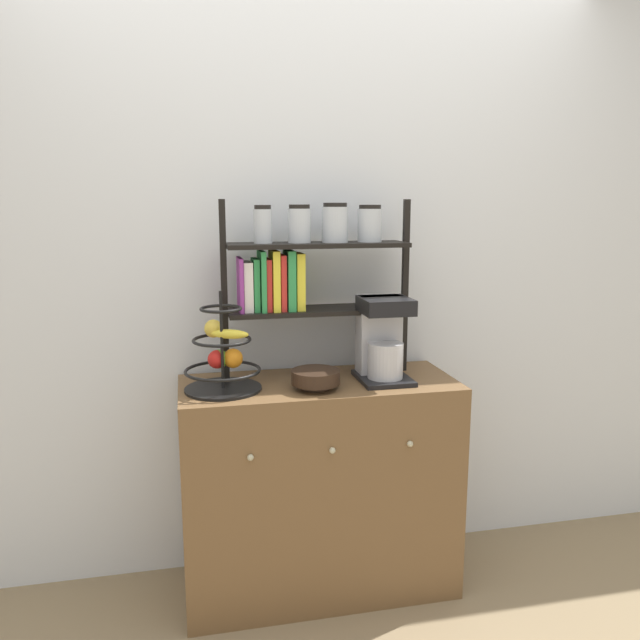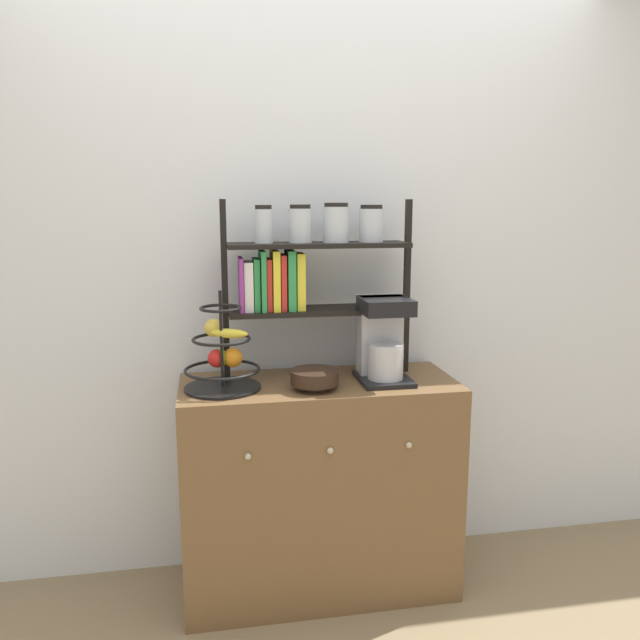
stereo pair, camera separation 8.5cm
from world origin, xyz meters
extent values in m
plane|color=#847051|center=(0.00, 0.00, 0.00)|extent=(12.00, 12.00, 0.00)
cube|color=silver|center=(0.00, 0.50, 1.30)|extent=(7.00, 0.05, 2.60)
cube|color=brown|center=(0.00, 0.23, 0.45)|extent=(1.10, 0.46, 0.89)
sphere|color=#B2AD8C|center=(-0.30, -0.01, 0.70)|extent=(0.02, 0.02, 0.02)
sphere|color=#B2AD8C|center=(0.00, -0.01, 0.70)|extent=(0.02, 0.02, 0.02)
sphere|color=#B2AD8C|center=(0.30, -0.01, 0.70)|extent=(0.02, 0.02, 0.02)
cube|color=black|center=(0.26, 0.19, 0.90)|extent=(0.20, 0.25, 0.02)
cube|color=#B7B7BC|center=(0.26, 0.26, 1.07)|extent=(0.17, 0.10, 0.32)
cylinder|color=#B7B7BC|center=(0.26, 0.17, 0.98)|extent=(0.14, 0.14, 0.14)
cube|color=black|center=(0.26, 0.18, 1.20)|extent=(0.19, 0.20, 0.06)
cylinder|color=black|center=(-0.38, 0.20, 0.90)|extent=(0.29, 0.29, 0.01)
cylinder|color=black|center=(-0.38, 0.20, 1.09)|extent=(0.01, 0.01, 0.37)
torus|color=black|center=(-0.38, 0.20, 0.97)|extent=(0.29, 0.29, 0.01)
torus|color=black|center=(-0.38, 0.20, 1.09)|extent=(0.22, 0.22, 0.01)
torus|color=black|center=(-0.38, 0.20, 1.21)|extent=(0.16, 0.16, 0.01)
sphere|color=red|center=(-0.40, 0.24, 1.00)|extent=(0.07, 0.07, 0.07)
sphere|color=#6BAD33|center=(-0.39, 0.24, 1.00)|extent=(0.07, 0.07, 0.07)
sphere|color=orange|center=(-0.34, 0.23, 1.01)|extent=(0.08, 0.08, 0.08)
ellipsoid|color=yellow|center=(-0.35, 0.20, 1.11)|extent=(0.15, 0.09, 0.04)
sphere|color=gold|center=(-0.41, 0.25, 1.12)|extent=(0.07, 0.07, 0.07)
cylinder|color=black|center=(-0.03, 0.14, 0.90)|extent=(0.10, 0.10, 0.02)
cylinder|color=black|center=(-0.03, 0.14, 0.94)|extent=(0.19, 0.19, 0.05)
cube|color=black|center=(-0.36, 0.33, 1.25)|extent=(0.02, 0.02, 0.72)
cube|color=black|center=(0.39, 0.33, 1.25)|extent=(0.02, 0.02, 0.72)
cube|color=black|center=(0.01, 0.33, 1.16)|extent=(0.72, 0.20, 0.02)
cube|color=black|center=(0.01, 0.33, 1.43)|extent=(0.72, 0.20, 0.02)
cube|color=#8C338C|center=(-0.30, 0.33, 1.28)|extent=(0.02, 0.15, 0.21)
cube|color=white|center=(-0.27, 0.33, 1.27)|extent=(0.03, 0.13, 0.20)
cube|color=#2D8C47|center=(-0.24, 0.33, 1.28)|extent=(0.02, 0.12, 0.21)
cube|color=#2D8C47|center=(-0.21, 0.33, 1.29)|extent=(0.02, 0.16, 0.24)
cube|color=red|center=(-0.19, 0.33, 1.28)|extent=(0.02, 0.13, 0.21)
cube|color=yellow|center=(-0.16, 0.33, 1.29)|extent=(0.03, 0.15, 0.24)
cube|color=red|center=(-0.13, 0.33, 1.28)|extent=(0.02, 0.13, 0.22)
cube|color=#2D8C47|center=(-0.10, 0.33, 1.29)|extent=(0.03, 0.15, 0.24)
cube|color=yellow|center=(-0.06, 0.33, 1.29)|extent=(0.03, 0.13, 0.23)
cylinder|color=silver|center=(-0.20, 0.33, 1.51)|extent=(0.07, 0.07, 0.13)
cylinder|color=black|center=(-0.20, 0.33, 1.58)|extent=(0.07, 0.07, 0.02)
cylinder|color=silver|center=(-0.06, 0.33, 1.51)|extent=(0.09, 0.09, 0.13)
cylinder|color=black|center=(-0.06, 0.33, 1.58)|extent=(0.08, 0.08, 0.02)
cylinder|color=silver|center=(0.09, 0.33, 1.51)|extent=(0.11, 0.11, 0.14)
cylinder|color=black|center=(0.09, 0.33, 1.59)|extent=(0.09, 0.09, 0.02)
cylinder|color=silver|center=(0.23, 0.33, 1.51)|extent=(0.10, 0.10, 0.13)
cylinder|color=black|center=(0.23, 0.33, 1.58)|extent=(0.09, 0.09, 0.02)
camera|label=1|loc=(-0.51, -2.12, 1.59)|focal=35.00mm
camera|label=2|loc=(-0.43, -2.14, 1.59)|focal=35.00mm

